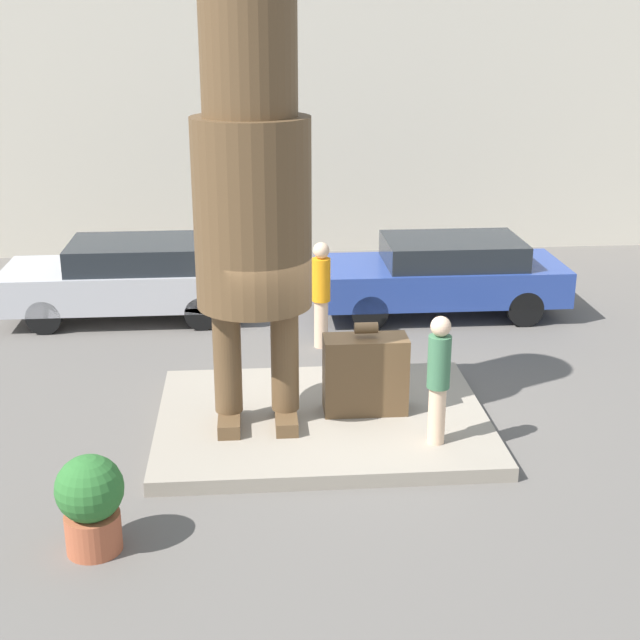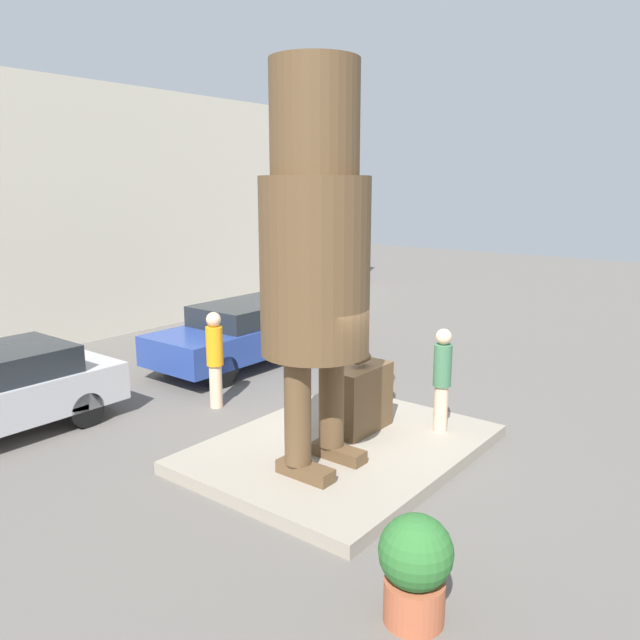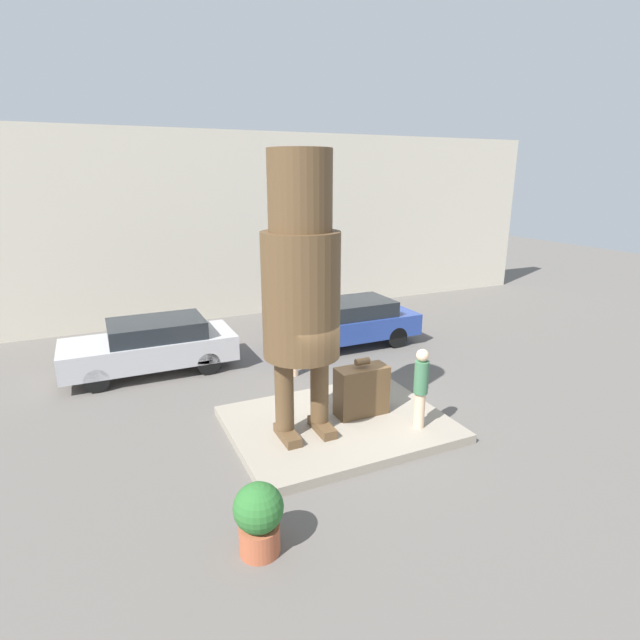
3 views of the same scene
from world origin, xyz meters
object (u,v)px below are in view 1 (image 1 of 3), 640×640
object	(u,v)px
statue_figure	(252,186)
worker_hivis	(321,290)
giant_suitcase	(365,374)
planter_pot	(91,501)
parked_car_silver	(130,277)
parked_car_blue	(442,274)
tourist	(439,375)

from	to	relation	value
statue_figure	worker_hivis	size ratio (longest dim) A/B	2.98
giant_suitcase	statue_figure	bearing A→B (deg)	-171.28
statue_figure	planter_pot	size ratio (longest dim) A/B	5.00
giant_suitcase	parked_car_silver	distance (m)	6.21
parked_car_silver	parked_car_blue	size ratio (longest dim) A/B	0.98
giant_suitcase	parked_car_silver	world-z (taller)	giant_suitcase
statue_figure	tourist	size ratio (longest dim) A/B	3.21
tourist	parked_car_blue	distance (m)	5.85
giant_suitcase	planter_pot	bearing A→B (deg)	-138.82
parked_car_blue	planter_pot	xyz separation A→B (m)	(-5.33, -7.52, -0.20)
tourist	parked_car_blue	bearing A→B (deg)	77.34
planter_pot	statue_figure	bearing A→B (deg)	55.94
parked_car_silver	planter_pot	xyz separation A→B (m)	(0.51, -7.80, -0.19)
tourist	worker_hivis	bearing A→B (deg)	105.56
statue_figure	parked_car_silver	xyz separation A→B (m)	(-2.28, 5.17, -2.62)
parked_car_silver	planter_pot	size ratio (longest dim) A/B	4.11
giant_suitcase	tourist	size ratio (longest dim) A/B	0.76
tourist	giant_suitcase	bearing A→B (deg)	127.38
statue_figure	parked_car_silver	bearing A→B (deg)	113.77
giant_suitcase	parked_car_silver	size ratio (longest dim) A/B	0.29
statue_figure	parked_car_blue	xyz separation A→B (m)	(3.55, 4.90, -2.61)
statue_figure	parked_car_blue	bearing A→B (deg)	54.07
giant_suitcase	parked_car_blue	xyz separation A→B (m)	(2.07, 4.67, 0.05)
planter_pot	worker_hivis	size ratio (longest dim) A/B	0.60
tourist	parked_car_blue	world-z (taller)	tourist
statue_figure	parked_car_silver	size ratio (longest dim) A/B	1.22
parked_car_blue	worker_hivis	size ratio (longest dim) A/B	2.50
parked_car_silver	statue_figure	bearing A→B (deg)	113.77
statue_figure	worker_hivis	bearing A→B (deg)	71.04
statue_figure	giant_suitcase	distance (m)	3.05
tourist	planter_pot	size ratio (longest dim) A/B	1.56
planter_pot	parked_car_silver	bearing A→B (deg)	93.71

